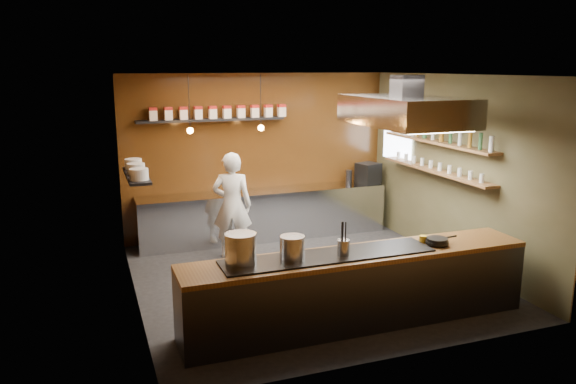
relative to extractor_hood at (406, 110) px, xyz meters
name	(u,v)px	position (x,y,z in m)	size (l,w,h in m)	color
floor	(309,278)	(-1.30, 0.40, -2.51)	(5.00, 5.00, 0.00)	black
back_wall	(259,155)	(-1.30, 2.90, -1.01)	(5.00, 5.00, 0.00)	black
left_wall	(131,194)	(-3.80, 0.40, -1.01)	(5.00, 5.00, 0.00)	black
right_wall	(455,170)	(1.20, 0.40, -1.01)	(5.00, 5.00, 0.00)	#424025
ceiling	(310,75)	(-1.30, 0.40, 0.49)	(5.00, 5.00, 0.00)	silver
window_pane	(398,133)	(1.15, 2.10, -0.61)	(1.00, 1.00, 0.00)	white
prep_counter	(265,214)	(-1.30, 2.57, -2.06)	(4.60, 0.65, 0.90)	silver
pass_counter	(358,288)	(-1.30, -1.20, -2.04)	(4.40, 0.72, 0.94)	#38383D
tin_shelf	(212,120)	(-2.20, 2.76, -0.31)	(2.60, 0.26, 0.04)	black
plate_shelf	(136,176)	(-3.64, 1.40, -0.96)	(0.30, 1.40, 0.04)	black
bottle_shelf_upper	(437,142)	(1.04, 0.70, -0.59)	(0.26, 2.80, 0.04)	brown
bottle_shelf_lower	(435,171)	(1.04, 0.70, -1.06)	(0.26, 2.80, 0.04)	brown
extractor_hood	(406,110)	(0.00, 0.00, 0.00)	(1.20, 2.00, 0.72)	#38383D
pendant_left	(190,127)	(-2.70, 2.10, -0.35)	(0.10, 0.10, 0.95)	black
pendant_right	(261,125)	(-1.50, 2.10, -0.35)	(0.10, 0.10, 0.95)	black
storage_tins	(220,112)	(-2.05, 2.76, -0.17)	(2.43, 0.13, 0.22)	beige
plate_stacks	(136,169)	(-3.64, 1.40, -0.86)	(0.26, 1.16, 0.16)	silver
bottles	(437,133)	(1.04, 0.70, -0.45)	(0.06, 2.66, 0.24)	silver
wine_glasses	(435,165)	(1.04, 0.70, -0.97)	(0.07, 2.37, 0.13)	silver
stockpot_large	(241,248)	(-2.75, -1.12, -1.39)	(0.36, 0.36, 0.35)	silver
stockpot_small	(292,247)	(-2.15, -1.18, -1.43)	(0.29, 0.29, 0.27)	silver
utensil_crock	(343,248)	(-1.54, -1.27, -1.47)	(0.15, 0.15, 0.19)	#B6B8BD
frying_pan	(437,241)	(-0.24, -1.27, -1.53)	(0.46, 0.29, 0.07)	black
butter_jar	(423,239)	(-0.35, -1.12, -1.54)	(0.10, 0.10, 0.09)	gold
espresso_machine	(368,173)	(0.80, 2.54, -1.41)	(0.39, 0.37, 0.39)	black
chef	(232,205)	(-2.12, 1.75, -1.62)	(0.65, 0.42, 1.77)	white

